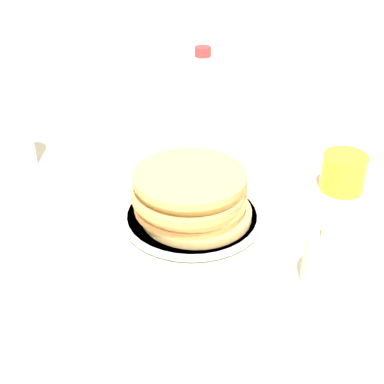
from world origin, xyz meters
The scene contains 7 objects.
ground_plane centered at (0.00, 0.00, 0.00)m, with size 4.00×4.00×0.00m, color beige.
plate centered at (-0.03, 0.01, 0.01)m, with size 0.23×0.23×0.01m.
pancake_stack centered at (-0.03, 0.01, 0.05)m, with size 0.19×0.19×0.08m.
juice_glass centered at (0.25, 0.06, 0.03)m, with size 0.08×0.08×0.07m.
cream_jug centered at (0.14, -0.18, 0.04)m, with size 0.09×0.09×0.10m.
water_bottle_near centered at (0.04, 0.28, 0.10)m, with size 0.06×0.06×0.20m.
water_bottle_mid centered at (-0.33, 0.24, 0.10)m, with size 0.07×0.07×0.21m.
Camera 1 is at (-0.15, -0.71, 0.51)m, focal length 50.00 mm.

